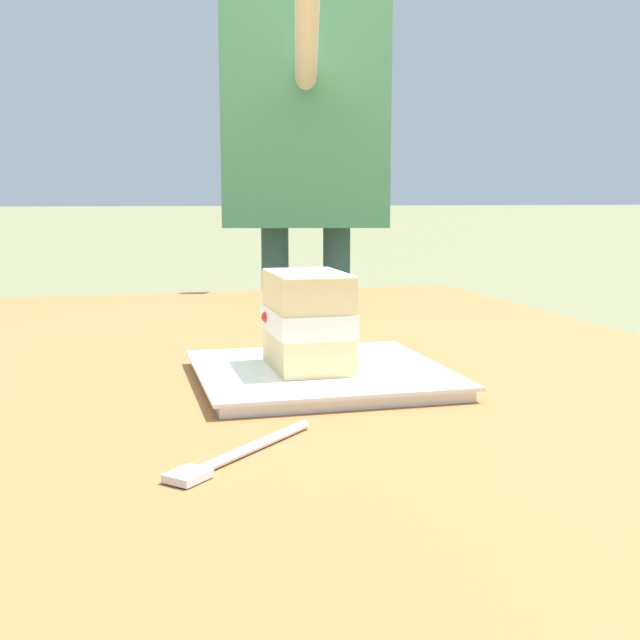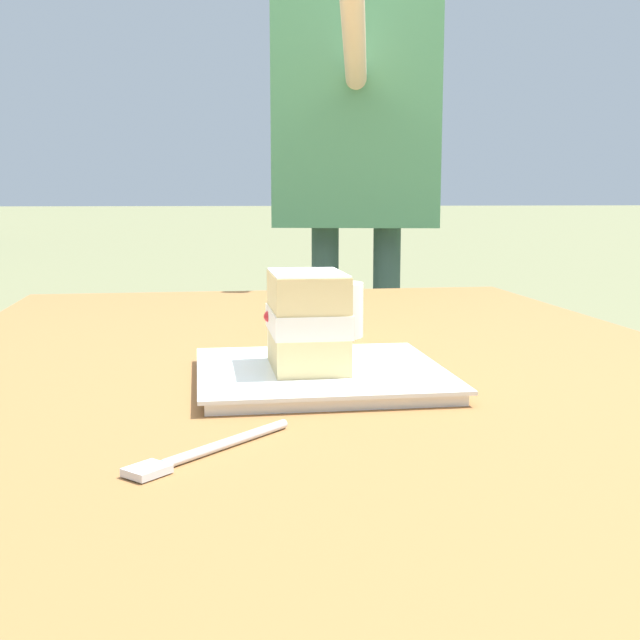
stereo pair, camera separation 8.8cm
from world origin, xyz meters
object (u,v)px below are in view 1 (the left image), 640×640
(dessert_fork, at_px, (237,454))
(diner_person, at_px, (306,129))
(dessert_plate, at_px, (320,374))
(cake_slice, at_px, (307,320))
(patio_table, at_px, (313,419))
(coffee_cup, at_px, (316,309))

(dessert_fork, distance_m, diner_person, 1.66)
(dessert_plate, height_order, diner_person, diner_person)
(dessert_fork, bearing_deg, cake_slice, -25.15)
(patio_table, bearing_deg, dessert_plate, 169.48)
(patio_table, distance_m, diner_person, 1.30)
(diner_person, bearing_deg, patio_table, 167.06)
(dessert_plate, bearing_deg, cake_slice, 86.07)
(patio_table, distance_m, dessert_fork, 0.42)
(cake_slice, relative_size, dessert_fork, 0.90)
(cake_slice, bearing_deg, dessert_fork, 154.85)
(dessert_plate, bearing_deg, coffee_cup, -13.30)
(dessert_fork, bearing_deg, coffee_cup, -20.33)
(dessert_plate, height_order, coffee_cup, coffee_cup)
(patio_table, relative_size, dessert_fork, 11.27)
(cake_slice, distance_m, diner_person, 1.39)
(dessert_plate, distance_m, dessert_fork, 0.27)
(cake_slice, height_order, diner_person, diner_person)
(patio_table, xyz_separation_m, diner_person, (1.19, -0.27, 0.46))
(patio_table, xyz_separation_m, dessert_fork, (-0.38, 0.15, 0.08))
(patio_table, relative_size, dessert_plate, 5.64)
(coffee_cup, bearing_deg, cake_slice, 164.06)
(diner_person, bearing_deg, cake_slice, 166.72)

